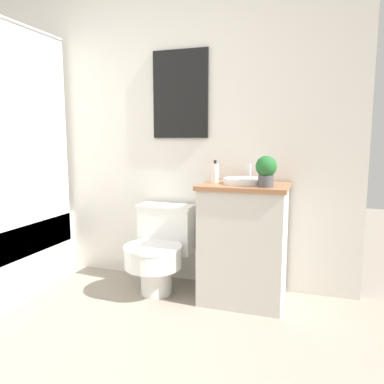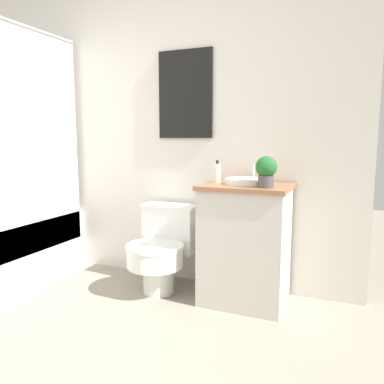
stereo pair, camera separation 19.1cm
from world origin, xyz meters
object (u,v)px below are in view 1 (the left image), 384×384
sink (245,181)px  potted_plant (266,170)px  toilet (159,248)px  soap_bottle (215,173)px

sink → potted_plant: potted_plant is taller
toilet → potted_plant: 1.01m
sink → soap_bottle: soap_bottle is taller
soap_bottle → potted_plant: 0.41m
sink → soap_bottle: (-0.22, 0.01, 0.05)m
toilet → soap_bottle: (0.41, 0.07, 0.58)m
soap_bottle → potted_plant: (0.38, -0.14, 0.04)m
sink → soap_bottle: bearing=176.8°
potted_plant → toilet: bearing=174.5°
toilet → sink: (0.64, 0.05, 0.53)m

